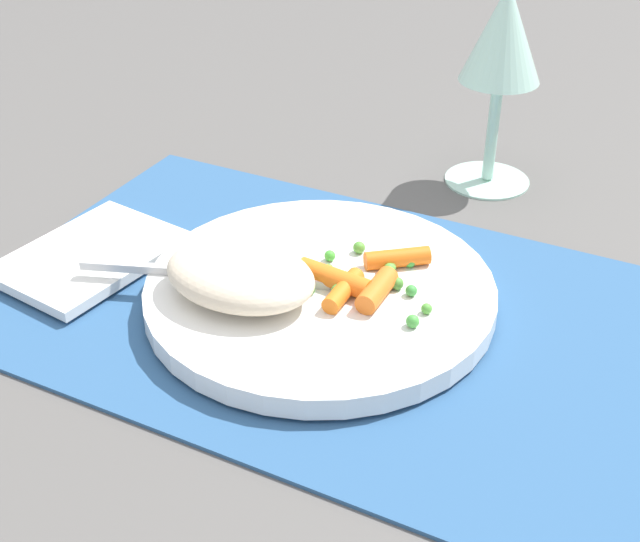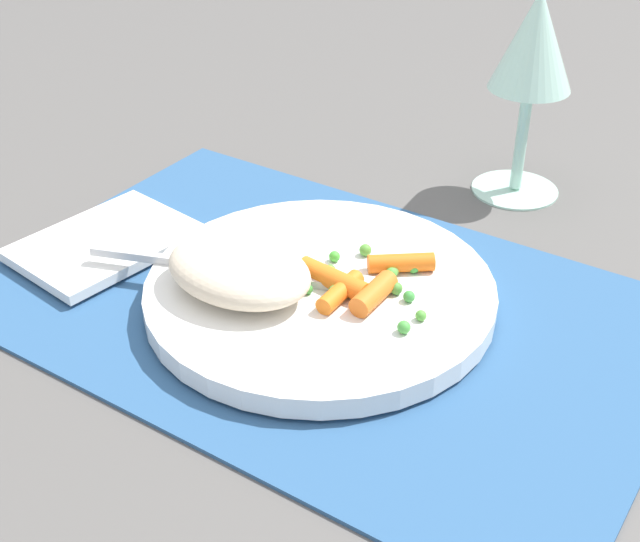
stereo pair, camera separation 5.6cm
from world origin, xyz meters
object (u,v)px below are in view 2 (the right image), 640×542
object	(u,v)px
carrot_portion	(362,281)
napkin	(105,243)
fork	(257,271)
rice_mound	(239,270)
plate	(320,292)
wine_glass	(534,51)

from	to	relation	value
carrot_portion	napkin	bearing A→B (deg)	-169.11
carrot_portion	fork	xyz separation A→B (m)	(-0.07, -0.02, -0.00)
rice_mound	napkin	world-z (taller)	rice_mound
carrot_portion	fork	size ratio (longest dim) A/B	0.47
plate	wine_glass	world-z (taller)	wine_glass
plate	carrot_portion	bearing A→B (deg)	18.90
rice_mound	wine_glass	bearing A→B (deg)	73.10
wine_glass	plate	bearing A→B (deg)	-100.26
rice_mound	carrot_portion	xyz separation A→B (m)	(0.07, 0.05, -0.01)
rice_mound	napkin	size ratio (longest dim) A/B	0.81
fork	rice_mound	bearing A→B (deg)	-86.80
carrot_portion	plate	bearing A→B (deg)	-161.10
carrot_portion	fork	world-z (taller)	carrot_portion
rice_mound	fork	distance (m)	0.02
plate	fork	xyz separation A→B (m)	(-0.04, -0.02, 0.01)
plate	fork	size ratio (longest dim) A/B	1.22
rice_mound	fork	size ratio (longest dim) A/B	0.53
plate	wine_glass	size ratio (longest dim) A/B	1.39
wine_glass	napkin	size ratio (longest dim) A/B	1.35
wine_glass	napkin	distance (m)	0.37
carrot_portion	napkin	xyz separation A→B (m)	(-0.20, -0.04, -0.02)
fork	napkin	distance (m)	0.14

